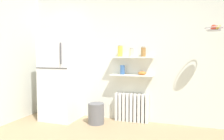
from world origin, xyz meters
The scene contains 12 objects.
back_wall centered at (0.00, 2.05, 1.30)m, with size 7.04×0.10×2.60m, color silver.
refrigerator centered at (-1.39, 1.65, 0.92)m, with size 0.70×0.74×1.85m.
radiator centered at (0.05, 1.92, 0.28)m, with size 0.67×0.12×0.57m.
wall_shelf_lower centered at (0.05, 1.89, 0.93)m, with size 0.84×0.22×0.03m, color white.
wall_shelf_upper centered at (0.05, 1.89, 1.29)m, with size 0.84×0.22×0.03m, color white.
storage_jar_0 centered at (-0.19, 1.89, 1.41)m, with size 0.10×0.10×0.23m.
storage_jar_1 centered at (0.05, 1.89, 1.38)m, with size 0.08×0.08×0.17m.
storage_jar_2 centered at (0.28, 1.89, 1.40)m, with size 0.09×0.09×0.19m.
vase centered at (-0.14, 1.89, 1.04)m, with size 0.09×0.09×0.19m, color #38609E.
shelf_bowl centered at (0.26, 1.89, 0.98)m, with size 0.16×0.16×0.07m, color orange.
trash_bin centered at (-0.57, 1.56, 0.20)m, with size 0.31×0.31×0.40m, color slate.
hanging_fruit_basket centered at (1.47, 1.62, 1.76)m, with size 0.28×0.28×0.10m.
Camera 1 is at (1.05, -2.22, 1.32)m, focal length 34.53 mm.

